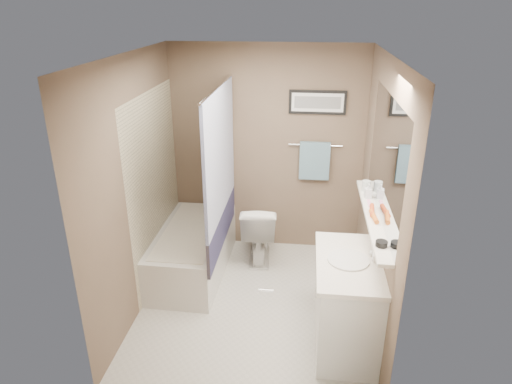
# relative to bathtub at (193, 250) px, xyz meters

# --- Properties ---
(ground) EXTENTS (2.50, 2.50, 0.00)m
(ground) POSITION_rel_bathtub_xyz_m (0.75, -0.54, -0.25)
(ground) COLOR #BCB8AE
(ground) RESTS_ON ground
(ceiling) EXTENTS (2.20, 2.50, 0.04)m
(ceiling) POSITION_rel_bathtub_xyz_m (0.75, -0.54, 2.13)
(ceiling) COLOR silver
(ceiling) RESTS_ON wall_back
(wall_back) EXTENTS (2.20, 0.04, 2.40)m
(wall_back) POSITION_rel_bathtub_xyz_m (0.75, 0.69, 0.95)
(wall_back) COLOR brown
(wall_back) RESTS_ON ground
(wall_front) EXTENTS (2.20, 0.04, 2.40)m
(wall_front) POSITION_rel_bathtub_xyz_m (0.75, -1.77, 0.95)
(wall_front) COLOR brown
(wall_front) RESTS_ON ground
(wall_left) EXTENTS (0.04, 2.50, 2.40)m
(wall_left) POSITION_rel_bathtub_xyz_m (-0.33, -0.54, 0.95)
(wall_left) COLOR brown
(wall_left) RESTS_ON ground
(wall_right) EXTENTS (0.04, 2.50, 2.40)m
(wall_right) POSITION_rel_bathtub_xyz_m (1.83, -0.54, 0.95)
(wall_right) COLOR brown
(wall_right) RESTS_ON ground
(tile_surround) EXTENTS (0.02, 1.55, 2.00)m
(tile_surround) POSITION_rel_bathtub_xyz_m (-0.34, -0.04, 0.75)
(tile_surround) COLOR #BBAE8D
(tile_surround) RESTS_ON wall_left
(curtain_rod) EXTENTS (0.02, 1.55, 0.02)m
(curtain_rod) POSITION_rel_bathtub_xyz_m (0.35, -0.04, 1.80)
(curtain_rod) COLOR silver
(curtain_rod) RESTS_ON wall_left
(curtain_upper) EXTENTS (0.03, 1.45, 1.28)m
(curtain_upper) POSITION_rel_bathtub_xyz_m (0.35, -0.04, 1.15)
(curtain_upper) COLOR silver
(curtain_upper) RESTS_ON curtain_rod
(curtain_lower) EXTENTS (0.03, 1.45, 0.36)m
(curtain_lower) POSITION_rel_bathtub_xyz_m (0.35, -0.04, 0.33)
(curtain_lower) COLOR #2D2A4F
(curtain_lower) RESTS_ON curtain_rod
(mirror) EXTENTS (0.02, 1.60, 1.00)m
(mirror) POSITION_rel_bathtub_xyz_m (1.84, -0.69, 1.37)
(mirror) COLOR silver
(mirror) RESTS_ON wall_right
(shelf) EXTENTS (0.12, 1.60, 0.03)m
(shelf) POSITION_rel_bathtub_xyz_m (1.79, -0.69, 0.85)
(shelf) COLOR silver
(shelf) RESTS_ON wall_right
(towel_bar) EXTENTS (0.60, 0.02, 0.02)m
(towel_bar) POSITION_rel_bathtub_xyz_m (1.30, 0.68, 1.05)
(towel_bar) COLOR silver
(towel_bar) RESTS_ON wall_back
(towel) EXTENTS (0.34, 0.05, 0.44)m
(towel) POSITION_rel_bathtub_xyz_m (1.30, 0.66, 0.87)
(towel) COLOR #88B5C6
(towel) RESTS_ON towel_bar
(art_frame) EXTENTS (0.62, 0.02, 0.26)m
(art_frame) POSITION_rel_bathtub_xyz_m (1.30, 0.69, 1.53)
(art_frame) COLOR black
(art_frame) RESTS_ON wall_back
(art_mat) EXTENTS (0.56, 0.00, 0.20)m
(art_mat) POSITION_rel_bathtub_xyz_m (1.30, 0.68, 1.53)
(art_mat) COLOR white
(art_mat) RESTS_ON art_frame
(art_image) EXTENTS (0.50, 0.00, 0.13)m
(art_image) POSITION_rel_bathtub_xyz_m (1.30, 0.68, 1.53)
(art_image) COLOR #595959
(art_image) RESTS_ON art_mat
(door) EXTENTS (0.80, 0.02, 2.00)m
(door) POSITION_rel_bathtub_xyz_m (1.30, -1.78, 0.75)
(door) COLOR silver
(door) RESTS_ON wall_front
(door_handle) EXTENTS (0.10, 0.02, 0.02)m
(door_handle) POSITION_rel_bathtub_xyz_m (0.97, -1.73, 0.75)
(door_handle) COLOR silver
(door_handle) RESTS_ON door
(bathtub) EXTENTS (0.73, 1.52, 0.50)m
(bathtub) POSITION_rel_bathtub_xyz_m (0.00, 0.00, 0.00)
(bathtub) COLOR silver
(bathtub) RESTS_ON ground
(tub_rim) EXTENTS (0.56, 1.36, 0.02)m
(tub_rim) POSITION_rel_bathtub_xyz_m (-0.00, -0.00, 0.25)
(tub_rim) COLOR silver
(tub_rim) RESTS_ON bathtub
(toilet) EXTENTS (0.44, 0.72, 0.70)m
(toilet) POSITION_rel_bathtub_xyz_m (0.70, 0.35, 0.10)
(toilet) COLOR white
(toilet) RESTS_ON ground
(vanity) EXTENTS (0.51, 0.90, 0.80)m
(vanity) POSITION_rel_bathtub_xyz_m (1.60, -1.01, 0.15)
(vanity) COLOR white
(vanity) RESTS_ON ground
(countertop) EXTENTS (0.54, 0.96, 0.04)m
(countertop) POSITION_rel_bathtub_xyz_m (1.59, -1.01, 0.57)
(countertop) COLOR silver
(countertop) RESTS_ON vanity
(sink_basin) EXTENTS (0.34, 0.34, 0.01)m
(sink_basin) POSITION_rel_bathtub_xyz_m (1.58, -1.01, 0.60)
(sink_basin) COLOR silver
(sink_basin) RESTS_ON countertop
(faucet_spout) EXTENTS (0.02, 0.02, 0.10)m
(faucet_spout) POSITION_rel_bathtub_xyz_m (1.78, -1.01, 0.64)
(faucet_spout) COLOR white
(faucet_spout) RESTS_ON countertop
(faucet_knob) EXTENTS (0.05, 0.05, 0.05)m
(faucet_knob) POSITION_rel_bathtub_xyz_m (1.78, -0.91, 0.62)
(faucet_knob) COLOR white
(faucet_knob) RESTS_ON countertop
(candle_bowl_near) EXTENTS (0.09, 0.09, 0.04)m
(candle_bowl_near) POSITION_rel_bathtub_xyz_m (1.79, -1.23, 0.89)
(candle_bowl_near) COLOR black
(candle_bowl_near) RESTS_ON shelf
(hair_brush_front) EXTENTS (0.06, 0.22, 0.04)m
(hair_brush_front) POSITION_rel_bathtub_xyz_m (1.79, -0.77, 0.89)
(hair_brush_front) COLOR #D0611D
(hair_brush_front) RESTS_ON shelf
(hair_brush_back) EXTENTS (0.06, 0.22, 0.04)m
(hair_brush_back) POSITION_rel_bathtub_xyz_m (1.79, -0.65, 0.89)
(hair_brush_back) COLOR #BE411A
(hair_brush_back) RESTS_ON shelf
(pink_comb) EXTENTS (0.03, 0.16, 0.01)m
(pink_comb) POSITION_rel_bathtub_xyz_m (1.79, -0.46, 0.87)
(pink_comb) COLOR pink
(pink_comb) RESTS_ON shelf
(glass_jar) EXTENTS (0.08, 0.08, 0.10)m
(glass_jar) POSITION_rel_bathtub_xyz_m (1.79, -0.16, 0.92)
(glass_jar) COLOR silver
(glass_jar) RESTS_ON shelf
(soap_bottle) EXTENTS (0.07, 0.07, 0.14)m
(soap_bottle) POSITION_rel_bathtub_xyz_m (1.79, -0.32, 0.93)
(soap_bottle) COLOR #999999
(soap_bottle) RESTS_ON shelf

